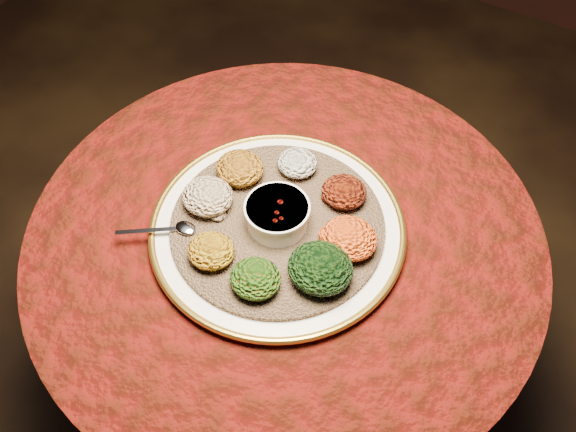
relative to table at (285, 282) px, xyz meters
The scene contains 13 objects.
table is the anchor object (origin of this frame).
platter 0.19m from the table, 139.92° to the right, with size 0.54×0.54×0.02m.
injera 0.20m from the table, 139.92° to the right, with size 0.39×0.39×0.01m, color olive.
stew_bowl 0.24m from the table, 139.92° to the right, with size 0.12×0.12×0.05m.
spoon 0.29m from the table, 144.41° to the right, with size 0.12×0.09×0.01m.
portion_ayib 0.26m from the table, 109.94° to the left, with size 0.08×0.07×0.04m, color beige.
portion_kitfo 0.26m from the table, 57.18° to the left, with size 0.08×0.08×0.04m, color black.
portion_tikil 0.26m from the table, ahead, with size 0.10×0.09×0.05m, color #BF6F0F.
portion_gomen 0.27m from the table, 32.32° to the right, with size 0.11×0.11×0.05m, color black.
portion_mixveg 0.27m from the table, 79.69° to the right, with size 0.09×0.08×0.04m, color #8C3109.
portion_kik 0.27m from the table, 118.59° to the right, with size 0.08×0.08×0.04m, color #A2790E.
portion_timatim 0.27m from the table, 166.29° to the right, with size 0.10×0.09×0.05m, color maroon.
portion_shiro 0.27m from the table, 157.66° to the left, with size 0.09×0.09×0.04m, color #975C12.
Camera 1 is at (0.36, -0.60, 1.69)m, focal length 40.00 mm.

